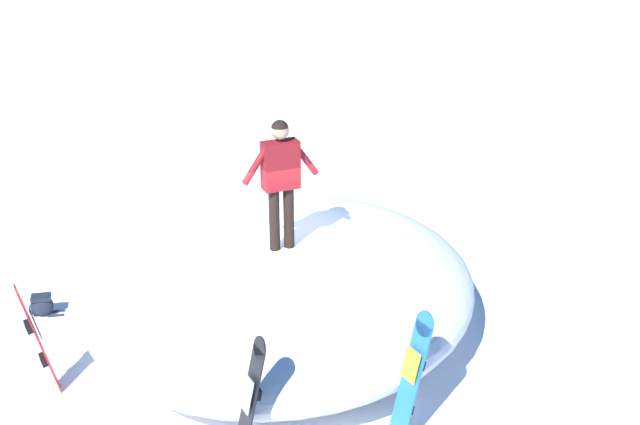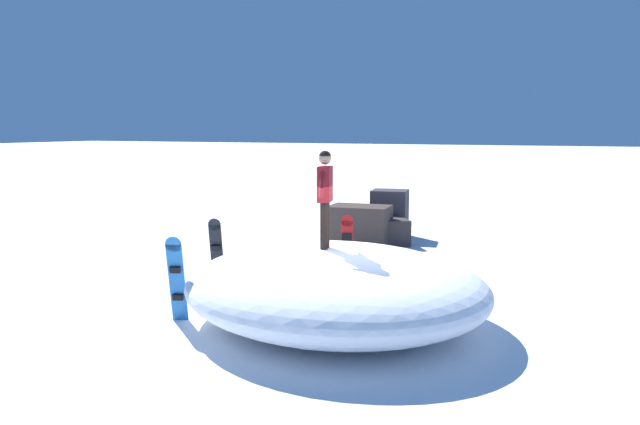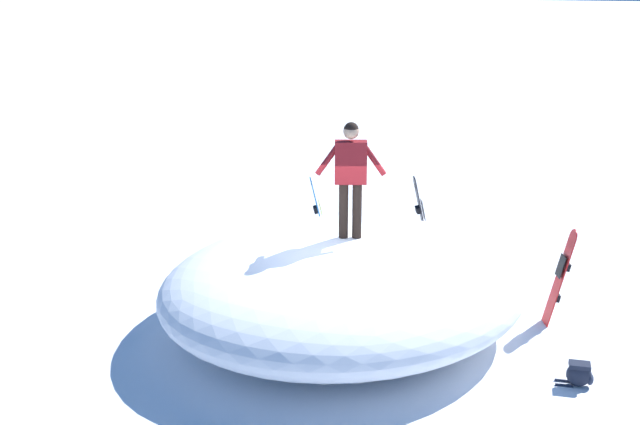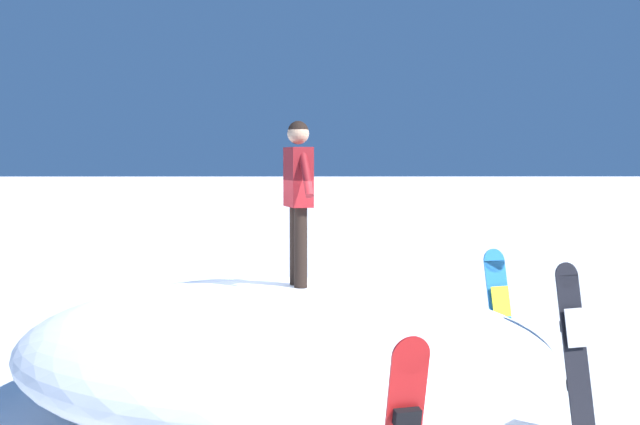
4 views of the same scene
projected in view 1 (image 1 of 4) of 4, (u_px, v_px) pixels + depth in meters
The scene contains 7 objects.
ground at pixel (288, 311), 12.41m from camera, with size 240.00×240.00×0.00m, color white.
snow_mound at pixel (283, 286), 11.67m from camera, with size 5.18×5.78×1.37m, color white.
snowboarder_standing at pixel (281, 173), 10.80m from camera, with size 1.03×0.35×1.75m.
snowboard_primary_upright at pixel (36, 336), 10.30m from camera, with size 0.43×0.37×1.53m.
snowboard_secondary_upright at pixel (249, 409), 8.83m from camera, with size 0.46×0.38×1.69m.
snowboard_tertiary_upright at pixel (411, 377), 9.40m from camera, with size 0.48×0.41×1.63m.
backpack_near at pixel (41, 305), 12.23m from camera, with size 0.49×0.24×0.33m.
Camera 1 is at (1.20, 10.76, 6.25)m, focal length 47.85 mm.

